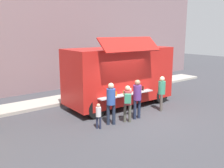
{
  "coord_description": "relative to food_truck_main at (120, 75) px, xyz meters",
  "views": [
    {
      "loc": [
        -7.49,
        -7.61,
        3.78
      ],
      "look_at": [
        -0.17,
        1.54,
        1.3
      ],
      "focal_mm": 39.83,
      "sensor_mm": 36.0,
      "label": 1
    }
  ],
  "objects": [
    {
      "name": "customer_mid_with_backpack",
      "position": [
        -1.37,
        -2.14,
        -0.65
      ],
      "size": [
        0.48,
        0.5,
        1.59
      ],
      "rotation": [
        0.0,
        0.0,
        0.86
      ],
      "color": "#4B493F",
      "rests_on": "ground"
    },
    {
      "name": "building_behind",
      "position": [
        -3.0,
        6.52,
        2.38
      ],
      "size": [
        32.0,
        2.4,
        8.0
      ],
      "primitive_type": "cube",
      "color": "slate",
      "rests_on": "ground"
    },
    {
      "name": "child_near_queue",
      "position": [
        -2.74,
        -1.95,
        -1.0
      ],
      "size": [
        0.21,
        0.21,
        1.04
      ],
      "rotation": [
        0.0,
        0.0,
        0.62
      ],
      "color": "#1F2239",
      "rests_on": "ground"
    },
    {
      "name": "customer_front_ordering",
      "position": [
        -0.73,
        -2.05,
        -0.57
      ],
      "size": [
        0.37,
        0.36,
        1.75
      ],
      "rotation": [
        0.0,
        0.0,
        1.45
      ],
      "color": "#1D243B",
      "rests_on": "ground"
    },
    {
      "name": "food_truck_main",
      "position": [
        0.0,
        0.0,
        0.0
      ],
      "size": [
        5.63,
        3.09,
        3.54
      ],
      "rotation": [
        0.0,
        0.0,
        -0.04
      ],
      "color": "red",
      "rests_on": "ground"
    },
    {
      "name": "customer_extra_browsing",
      "position": [
        1.0,
        -1.95,
        -0.61
      ],
      "size": [
        0.34,
        0.34,
        1.69
      ],
      "rotation": [
        0.0,
        0.0,
        2.28
      ],
      "color": "#4F4741",
      "rests_on": "ground"
    },
    {
      "name": "customer_rear_waiting",
      "position": [
        -2.08,
        -1.9,
        -0.57
      ],
      "size": [
        0.36,
        0.36,
        1.77
      ],
      "rotation": [
        0.0,
        0.0,
        0.98
      ],
      "color": "#1D2435",
      "rests_on": "ground"
    },
    {
      "name": "trash_bin",
      "position": [
        3.65,
        2.32,
        -1.13
      ],
      "size": [
        0.6,
        0.6,
        0.98
      ],
      "primitive_type": "cylinder",
      "color": "#2D6135",
      "rests_on": "ground"
    },
    {
      "name": "curb_strip",
      "position": [
        -4.0,
        2.62,
        -1.55
      ],
      "size": [
        28.0,
        1.6,
        0.15
      ],
      "primitive_type": "cube",
      "color": "#9E998E",
      "rests_on": "ground"
    },
    {
      "name": "ground_plane",
      "position": [
        -0.63,
        -1.92,
        -1.62
      ],
      "size": [
        60.0,
        60.0,
        0.0
      ],
      "primitive_type": "plane",
      "color": "#38383D"
    }
  ]
}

